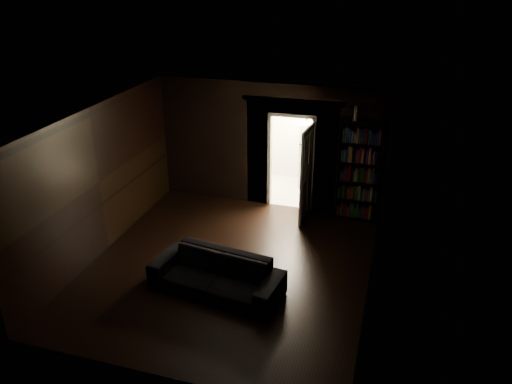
# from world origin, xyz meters

# --- Properties ---
(ground) EXTENTS (5.50, 5.50, 0.00)m
(ground) POSITION_xyz_m (0.00, 0.00, 0.00)
(ground) COLOR black
(ground) RESTS_ON ground
(room_walls) EXTENTS (5.02, 5.61, 2.84)m
(room_walls) POSITION_xyz_m (-0.01, 1.07, 1.68)
(room_walls) COLOR black
(room_walls) RESTS_ON ground
(kitchen_alcove) EXTENTS (2.20, 1.80, 2.60)m
(kitchen_alcove) POSITION_xyz_m (0.50, 3.87, 1.21)
(kitchen_alcove) COLOR beige
(kitchen_alcove) RESTS_ON ground
(sofa) EXTENTS (2.35, 1.27, 0.86)m
(sofa) POSITION_xyz_m (0.04, -0.73, 0.43)
(sofa) COLOR black
(sofa) RESTS_ON ground
(bookshelf) EXTENTS (0.94, 0.44, 2.20)m
(bookshelf) POSITION_xyz_m (2.00, 2.59, 1.10)
(bookshelf) COLOR black
(bookshelf) RESTS_ON ground
(refrigerator) EXTENTS (0.85, 0.80, 1.65)m
(refrigerator) POSITION_xyz_m (0.84, 4.11, 0.82)
(refrigerator) COLOR white
(refrigerator) RESTS_ON ground
(door) EXTENTS (0.11, 0.85, 2.05)m
(door) POSITION_xyz_m (0.94, 2.31, 1.02)
(door) COLOR silver
(door) RESTS_ON ground
(figurine) EXTENTS (0.13, 0.13, 0.32)m
(figurine) POSITION_xyz_m (1.83, 2.54, 2.36)
(figurine) COLOR silver
(figurine) RESTS_ON bookshelf
(bottles) EXTENTS (0.58, 0.15, 0.23)m
(bottles) POSITION_xyz_m (0.79, 4.06, 1.77)
(bottles) COLOR black
(bottles) RESTS_ON refrigerator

